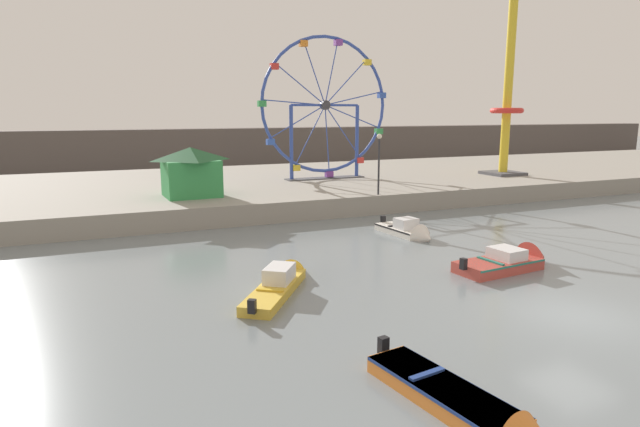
{
  "coord_description": "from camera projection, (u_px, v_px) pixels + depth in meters",
  "views": [
    {
      "loc": [
        -13.67,
        -11.57,
        6.34
      ],
      "look_at": [
        -4.02,
        11.03,
        1.66
      ],
      "focal_mm": 30.06,
      "sensor_mm": 36.0,
      "label": 1
    }
  ],
  "objects": [
    {
      "name": "ground_plane",
      "position": [
        574.0,
        316.0,
        16.92
      ],
      "size": [
        240.0,
        240.0,
        0.0
      ],
      "primitive_type": "plane",
      "color": "slate"
    },
    {
      "name": "motorboat_orange_hull",
      "position": [
        473.0,
        411.0,
        11.12
      ],
      "size": [
        1.9,
        5.28,
        1.1
      ],
      "rotation": [
        0.0,
        0.0,
        4.87
      ],
      "color": "orange",
      "rests_on": "ground_plane"
    },
    {
      "name": "motorboat_white_red_stripe",
      "position": [
        410.0,
        232.0,
        27.58
      ],
      "size": [
        1.66,
        4.15,
        1.33
      ],
      "rotation": [
        0.0,
        0.0,
        4.82
      ],
      "color": "silver",
      "rests_on": "ground_plane"
    },
    {
      "name": "motorboat_mustard_yellow",
      "position": [
        283.0,
        280.0,
        19.69
      ],
      "size": [
        4.2,
        5.28,
        1.25
      ],
      "rotation": [
        0.0,
        0.0,
        0.95
      ],
      "color": "gold",
      "rests_on": "ground_plane"
    },
    {
      "name": "carnival_booth_green_kiosk",
      "position": [
        191.0,
        171.0,
        32.65
      ],
      "size": [
        3.65,
        3.28,
        3.01
      ],
      "rotation": [
        0.0,
        0.0,
        0.04
      ],
      "color": "#33934C",
      "rests_on": "quay_promenade"
    },
    {
      "name": "drop_tower_yellow_tower",
      "position": [
        507.0,
        100.0,
        43.15
      ],
      "size": [
        2.8,
        2.8,
        15.0
      ],
      "color": "gold",
      "rests_on": "quay_promenade"
    },
    {
      "name": "motorboat_faded_red",
      "position": [
        514.0,
        261.0,
        22.04
      ],
      "size": [
        4.84,
        2.01,
        1.5
      ],
      "rotation": [
        0.0,
        0.0,
        0.1
      ],
      "color": "#B24238",
      "rests_on": "ground_plane"
    },
    {
      "name": "distant_town_skyline",
      "position": [
        216.0,
        147.0,
        63.12
      ],
      "size": [
        140.0,
        3.0,
        4.4
      ],
      "primitive_type": "cube",
      "color": "#564C47",
      "rests_on": "ground_plane"
    },
    {
      "name": "promenade_lamp_near",
      "position": [
        379.0,
        155.0,
        33.18
      ],
      "size": [
        0.32,
        0.32,
        3.79
      ],
      "color": "#2D2D33",
      "rests_on": "quay_promenade"
    },
    {
      "name": "quay_promenade",
      "position": [
        282.0,
        186.0,
        42.21
      ],
      "size": [
        110.0,
        22.0,
        1.21
      ],
      "primitive_type": "cube",
      "color": "gray",
      "rests_on": "ground_plane"
    },
    {
      "name": "ferris_wheel_blue_frame",
      "position": [
        325.0,
        108.0,
        40.71
      ],
      "size": [
        10.46,
        1.2,
        10.74
      ],
      "color": "#334CA8",
      "rests_on": "quay_promenade"
    }
  ]
}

